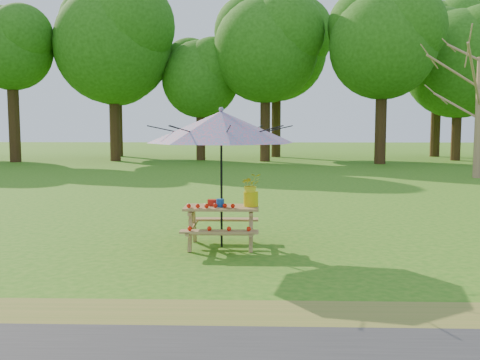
{
  "coord_description": "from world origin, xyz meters",
  "views": [
    {
      "loc": [
        -1.28,
        -8.06,
        1.95
      ],
      "look_at": [
        -1.54,
        0.5,
        1.1
      ],
      "focal_mm": 40.0,
      "sensor_mm": 36.0,
      "label": 1
    }
  ],
  "objects": [
    {
      "name": "ground",
      "position": [
        0.0,
        0.0,
        0.0
      ],
      "size": [
        120.0,
        120.0,
        0.0
      ],
      "primitive_type": "plane",
      "color": "#2B7115",
      "rests_on": "ground"
    },
    {
      "name": "drygrass_strip",
      "position": [
        0.0,
        -2.8,
        0.0
      ],
      "size": [
        120.0,
        1.2,
        0.01
      ],
      "primitive_type": "cube",
      "color": "olive",
      "rests_on": "ground"
    },
    {
      "name": "treeline",
      "position": [
        0.0,
        22.0,
        8.0
      ],
      "size": [
        60.0,
        12.0,
        16.0
      ],
      "primitive_type": null,
      "color": "#20550E",
      "rests_on": "ground"
    },
    {
      "name": "picnic_table",
      "position": [
        -1.84,
        0.5,
        0.33
      ],
      "size": [
        1.2,
        1.32,
        0.67
      ],
      "color": "olive",
      "rests_on": "ground"
    },
    {
      "name": "patio_umbrella",
      "position": [
        -1.84,
        0.5,
        1.95
      ],
      "size": [
        2.74,
        2.74,
        2.27
      ],
      "color": "black",
      "rests_on": "ground"
    },
    {
      "name": "produce_bins",
      "position": [
        -1.92,
        0.54,
        0.72
      ],
      "size": [
        0.28,
        0.4,
        0.13
      ],
      "color": "red",
      "rests_on": "picnic_table"
    },
    {
      "name": "tomatoes_row",
      "position": [
        -1.99,
        0.32,
        0.71
      ],
      "size": [
        0.77,
        0.13,
        0.07
      ],
      "primitive_type": null,
      "color": "red",
      "rests_on": "picnic_table"
    },
    {
      "name": "flower_bucket",
      "position": [
        -1.37,
        0.52,
        0.96
      ],
      "size": [
        0.39,
        0.36,
        0.53
      ],
      "color": "#D5C10B",
      "rests_on": "picnic_table"
    }
  ]
}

